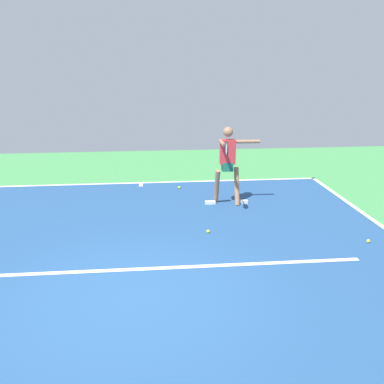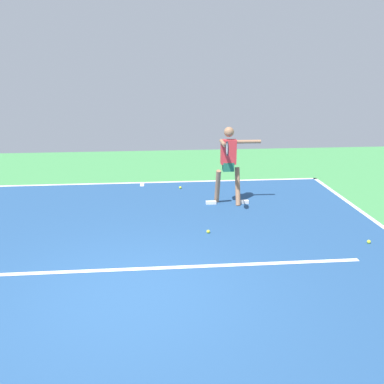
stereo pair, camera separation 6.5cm
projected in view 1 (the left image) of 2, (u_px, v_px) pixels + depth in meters
ground_plane at (135, 295)px, 6.05m from camera, size 20.57×20.57×0.00m
court_surface at (135, 295)px, 6.05m from camera, size 9.78×11.88×0.00m
court_line_baseline_near at (141, 183)px, 11.65m from camera, size 9.78×0.10×0.01m
court_line_service at (137, 269)px, 6.80m from camera, size 7.33×0.10×0.01m
court_line_centre_mark at (141, 185)px, 11.46m from camera, size 0.10×0.30×0.01m
tennis_player at (228, 161)px, 9.62m from camera, size 1.22×1.25×1.80m
tennis_ball_by_baseline at (179, 188)px, 11.10m from camera, size 0.07×0.07×0.07m
tennis_ball_far_corner at (208, 231)px, 8.23m from camera, size 0.07×0.07×0.07m
tennis_ball_by_sideline at (368, 241)px, 7.79m from camera, size 0.07×0.07×0.07m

